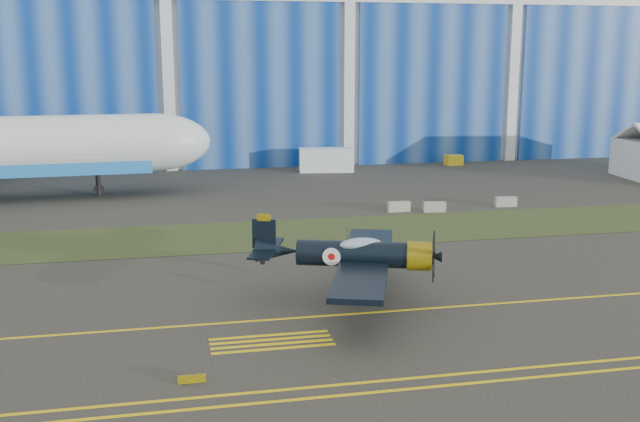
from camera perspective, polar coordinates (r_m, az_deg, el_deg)
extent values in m
plane|color=#38362E|center=(49.97, 15.85, -4.63)|extent=(260.00, 260.00, 0.00)
cube|color=#475128|center=(62.27, 9.94, -1.10)|extent=(260.00, 10.00, 0.02)
cube|color=silver|center=(116.57, -0.53, 12.45)|extent=(220.00, 45.00, 30.00)
cube|color=#0C3794|center=(94.38, 2.21, 9.55)|extent=(220.00, 0.60, 20.00)
cube|color=yellow|center=(45.81, 18.73, -6.30)|extent=(200.00, 0.20, 0.02)
cube|color=yellow|center=(33.25, -9.74, -12.50)|extent=(1.20, 0.15, 0.35)
cube|color=white|center=(89.72, 0.48, 3.92)|extent=(6.70, 3.38, 2.78)
cube|color=yellow|center=(96.61, 10.14, 3.84)|extent=(2.30, 1.60, 1.25)
cube|color=#9D9C82|center=(67.13, 6.02, 0.33)|extent=(2.01, 0.62, 0.90)
cube|color=gray|center=(67.44, 8.71, 0.31)|extent=(2.05, 0.79, 0.90)
cube|color=#9D9793|center=(71.12, 13.97, 0.69)|extent=(2.04, 0.76, 0.90)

